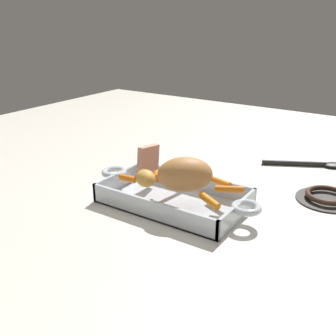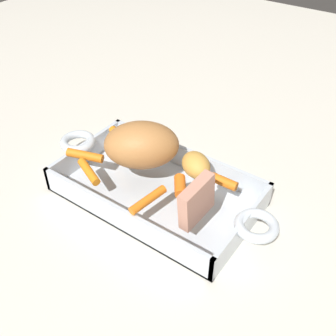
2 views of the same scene
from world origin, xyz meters
name	(u,v)px [view 1 (image 1 of 2)]	position (x,y,z in m)	size (l,w,h in m)	color
ground_plane	(174,204)	(0.00, 0.00, 0.00)	(2.39, 2.39, 0.00)	silver
roasting_dish	(174,198)	(0.00, 0.00, 0.02)	(0.45, 0.20, 0.05)	silver
pork_roast	(185,174)	(-0.04, 0.01, 0.09)	(0.13, 0.09, 0.08)	#B4763F
roast_slice_outer	(148,158)	(0.11, -0.05, 0.09)	(0.02, 0.07, 0.07)	tan
baby_carrot_center_right	(128,178)	(0.11, 0.04, 0.06)	(0.02, 0.02, 0.05)	orange
baby_carrot_center_left	(157,176)	(0.06, -0.01, 0.06)	(0.02, 0.02, 0.04)	orange
baby_carrot_northwest	(221,182)	(-0.10, -0.07, 0.06)	(0.01, 0.01, 0.06)	orange
baby_carrot_southwest	(209,201)	(-0.12, 0.04, 0.06)	(0.02, 0.02, 0.06)	orange
baby_carrot_long	(230,189)	(-0.13, -0.04, 0.06)	(0.02, 0.02, 0.07)	orange
baby_carrot_southeast	(177,172)	(0.03, -0.06, 0.06)	(0.01, 0.01, 0.07)	orange
potato_corner	(146,178)	(0.05, 0.04, 0.07)	(0.06, 0.05, 0.04)	gold
stove_burner_rear	(327,197)	(-0.31, -0.23, 0.01)	(0.15, 0.15, 0.02)	#282623
serving_spoon	(313,164)	(-0.22, -0.47, 0.01)	(0.24, 0.15, 0.02)	black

